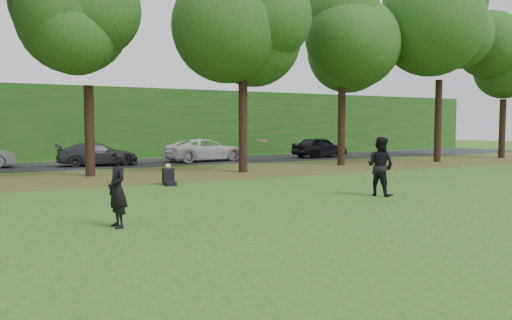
{
  "coord_description": "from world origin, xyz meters",
  "views": [
    {
      "loc": [
        -7.07,
        -9.61,
        2.33
      ],
      "look_at": [
        -0.12,
        3.31,
        1.3
      ],
      "focal_mm": 35.0,
      "sensor_mm": 36.0,
      "label": 1
    }
  ],
  "objects": [
    {
      "name": "ground",
      "position": [
        0.0,
        0.0,
        0.0
      ],
      "size": [
        120.0,
        120.0,
        0.0
      ],
      "primitive_type": "plane",
      "color": "#244D18",
      "rests_on": "ground"
    },
    {
      "name": "leaf_litter",
      "position": [
        0.0,
        13.0,
        0.01
      ],
      "size": [
        60.0,
        7.0,
        0.01
      ],
      "primitive_type": "cube",
      "color": "#49351A",
      "rests_on": "ground"
    },
    {
      "name": "street",
      "position": [
        0.0,
        21.0,
        0.01
      ],
      "size": [
        70.0,
        7.0,
        0.02
      ],
      "primitive_type": "cube",
      "color": "black",
      "rests_on": "ground"
    },
    {
      "name": "far_hedge",
      "position": [
        0.0,
        27.0,
        2.5
      ],
      "size": [
        70.0,
        3.0,
        5.0
      ],
      "primitive_type": "cube",
      "color": "#194714",
      "rests_on": "ground"
    },
    {
      "name": "player_left",
      "position": [
        -4.52,
        1.77,
        0.87
      ],
      "size": [
        0.5,
        0.68,
        1.74
      ],
      "primitive_type": "imported",
      "rotation": [
        0.0,
        0.0,
        -1.43
      ],
      "color": "black",
      "rests_on": "ground"
    },
    {
      "name": "player_right",
      "position": [
        4.29,
        2.85,
        0.97
      ],
      "size": [
        0.99,
        1.12,
        1.94
      ],
      "primitive_type": "imported",
      "rotation": [
        0.0,
        0.0,
        1.88
      ],
      "color": "black",
      "rests_on": "ground"
    },
    {
      "name": "parked_cars",
      "position": [
        -0.47,
        20.16,
        0.73
      ],
      "size": [
        36.18,
        3.3,
        1.46
      ],
      "color": "black",
      "rests_on": "street"
    },
    {
      "name": "frisbee",
      "position": [
        -0.46,
        2.31,
        1.91
      ],
      "size": [
        0.33,
        0.33,
        0.06
      ],
      "color": "#F0148A",
      "rests_on": "ground"
    },
    {
      "name": "seated_person",
      "position": [
        -0.92,
        8.98,
        0.31
      ],
      "size": [
        0.46,
        0.76,
        0.83
      ],
      "rotation": [
        0.0,
        0.0,
        -0.07
      ],
      "color": "black",
      "rests_on": "ground"
    },
    {
      "name": "tree_line",
      "position": [
        -0.34,
        12.94,
        7.84
      ],
      "size": [
        55.3,
        7.9,
        12.31
      ],
      "color": "black",
      "rests_on": "ground"
    }
  ]
}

